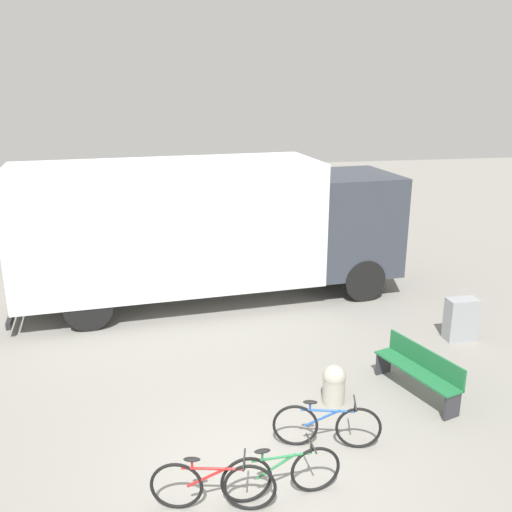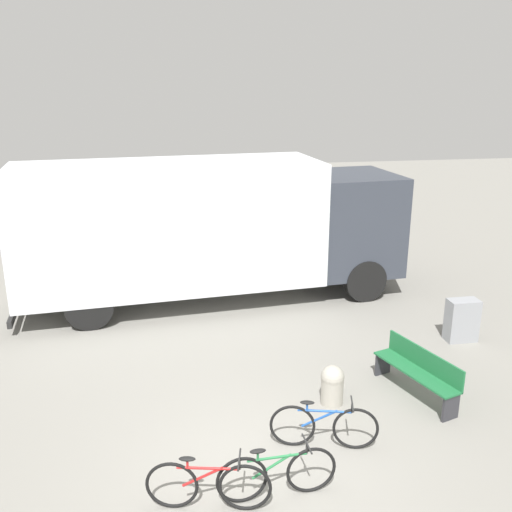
{
  "view_description": "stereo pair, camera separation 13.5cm",
  "coord_description": "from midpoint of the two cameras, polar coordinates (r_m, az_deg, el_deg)",
  "views": [
    {
      "loc": [
        -1.27,
        -6.77,
        5.43
      ],
      "look_at": [
        0.77,
        4.36,
        1.88
      ],
      "focal_mm": 40.0,
      "sensor_mm": 36.0,
      "label": 1
    },
    {
      "loc": [
        -1.13,
        -6.79,
        5.43
      ],
      "look_at": [
        0.77,
        4.36,
        1.88
      ],
      "focal_mm": 40.0,
      "sensor_mm": 36.0,
      "label": 2
    }
  ],
  "objects": [
    {
      "name": "ground_plane",
      "position": [
        8.77,
        -0.29,
        -20.83
      ],
      "size": [
        60.0,
        60.0,
        0.0
      ],
      "primitive_type": "plane",
      "color": "gray"
    },
    {
      "name": "delivery_truck",
      "position": [
        14.1,
        -5.21,
        3.08
      ],
      "size": [
        9.7,
        3.25,
        3.52
      ],
      "rotation": [
        0.0,
        0.0,
        0.09
      ],
      "color": "silver",
      "rests_on": "ground"
    },
    {
      "name": "park_bench",
      "position": [
        10.69,
        15.69,
        -10.82
      ],
      "size": [
        0.94,
        1.86,
        0.86
      ],
      "rotation": [
        0.0,
        0.0,
        1.88
      ],
      "color": "#1E6638",
      "rests_on": "ground"
    },
    {
      "name": "bicycle_near",
      "position": [
        7.99,
        -4.87,
        -21.89
      ],
      "size": [
        1.63,
        0.5,
        0.79
      ],
      "rotation": [
        0.0,
        0.0,
        -0.21
      ],
      "color": "black",
      "rests_on": "ground"
    },
    {
      "name": "bicycle_middle",
      "position": [
        8.16,
        2.02,
        -20.9
      ],
      "size": [
        1.66,
        0.44,
        0.79
      ],
      "rotation": [
        0.0,
        0.0,
        0.04
      ],
      "color": "black",
      "rests_on": "ground"
    },
    {
      "name": "bicycle_far",
      "position": [
        9.1,
        6.63,
        -16.48
      ],
      "size": [
        1.62,
        0.54,
        0.79
      ],
      "rotation": [
        0.0,
        0.0,
        -0.25
      ],
      "color": "black",
      "rests_on": "ground"
    },
    {
      "name": "bollard_near_bench",
      "position": [
        10.18,
        7.42,
        -12.52
      ],
      "size": [
        0.41,
        0.41,
        0.71
      ],
      "color": "#9E998C",
      "rests_on": "ground"
    },
    {
      "name": "utility_box",
      "position": [
        13.07,
        19.54,
        -5.97
      ],
      "size": [
        0.65,
        0.37,
        0.93
      ],
      "color": "gray",
      "rests_on": "ground"
    }
  ]
}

